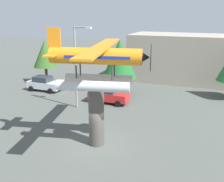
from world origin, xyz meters
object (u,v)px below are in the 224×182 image
car_near_silver (44,83)px  tree_west (45,54)px  display_pedestal (96,116)px  floatplane_monument (97,63)px  car_mid_red (108,95)px  storefront_building (182,58)px  tree_east (120,59)px  streetlight_primary (77,62)px

car_near_silver → tree_west: 4.53m
display_pedestal → car_near_silver: size_ratio=1.02×
floatplane_monument → car_mid_red: floatplane_monument is taller
storefront_building → tree_west: bearing=-151.9°
tree_west → floatplane_monument: bearing=-44.5°
floatplane_monument → tree_west: size_ratio=1.81×
car_near_silver → tree_west: (-1.61, 2.85, 3.13)m
display_pedestal → floatplane_monument: bearing=12.8°
display_pedestal → tree_west: 19.01m
display_pedestal → car_near_silver: 15.83m
car_near_silver → car_mid_red: 9.09m
car_mid_red → tree_east: (-0.08, 3.59, 3.23)m
storefront_building → tree_east: 11.01m
floatplane_monument → streetlight_primary: floatplane_monument is taller
streetlight_primary → tree_west: (-8.40, 6.75, -0.62)m
display_pedestal → storefront_building: bearing=82.7°
storefront_building → tree_west: storefront_building is taller
display_pedestal → floatplane_monument: 3.81m
car_near_silver → storefront_building: size_ratio=0.30×
floatplane_monument → storefront_building: floatplane_monument is taller
tree_east → storefront_building: bearing=58.6°
car_mid_red → streetlight_primary: (-2.20, -2.45, 3.74)m
streetlight_primary → storefront_building: size_ratio=0.58×
streetlight_primary → storefront_building: (7.83, 15.40, -1.47)m
tree_east → streetlight_primary: bearing=-109.3°
car_mid_red → streetlight_primary: bearing=-131.9°
car_mid_red → streetlight_primary: size_ratio=0.53×
car_near_silver → streetlight_primary: 8.67m
tree_west → car_mid_red: bearing=-22.1°
storefront_building → streetlight_primary: bearing=-117.0°
display_pedestal → tree_east: bearing=102.9°
display_pedestal → car_mid_red: size_ratio=1.02×
streetlight_primary → tree_west: 10.79m
tree_west → tree_east: tree_east is taller
streetlight_primary → storefront_building: streetlight_primary is taller
display_pedestal → car_mid_red: display_pedestal is taller
car_near_silver → car_mid_red: size_ratio=1.00×
display_pedestal → tree_east: size_ratio=0.68×
display_pedestal → floatplane_monument: floatplane_monument is taller
car_near_silver → streetlight_primary: (6.78, -3.89, 3.74)m
streetlight_primary → car_mid_red: bearing=48.1°
floatplane_monument → storefront_building: (2.69, 21.97, -2.79)m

